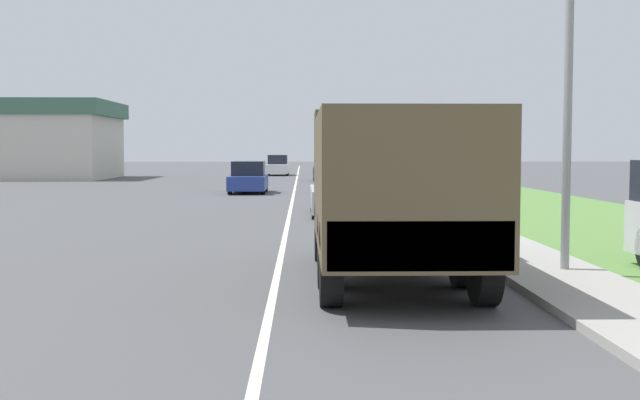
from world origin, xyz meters
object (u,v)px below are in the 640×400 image
at_px(car_third_ahead, 327,170).
at_px(car_fourth_ahead, 278,166).
at_px(car_second_ahead, 248,179).
at_px(military_truck, 391,183).
at_px(car_nearest_ahead, 342,193).

xyz_separation_m(car_third_ahead, car_fourth_ahead, (-3.61, 10.84, 0.01)).
bearing_deg(car_second_ahead, car_fourth_ahead, 88.65).
bearing_deg(military_truck, car_second_ahead, 98.93).
xyz_separation_m(military_truck, car_third_ahead, (0.21, 39.79, -0.86)).
bearing_deg(car_nearest_ahead, car_third_ahead, 89.20).
height_order(military_truck, car_nearest_ahead, military_truck).
bearing_deg(car_third_ahead, car_nearest_ahead, -90.80).
height_order(car_nearest_ahead, car_fourth_ahead, car_fourth_ahead).
xyz_separation_m(car_second_ahead, car_third_ahead, (4.20, 14.39, 0.03)).
distance_m(car_nearest_ahead, car_third_ahead, 27.08).
distance_m(military_truck, car_third_ahead, 39.80).
height_order(military_truck, car_second_ahead, military_truck).
bearing_deg(car_nearest_ahead, car_second_ahead, 106.78).
height_order(car_nearest_ahead, car_second_ahead, car_nearest_ahead).
distance_m(car_nearest_ahead, car_second_ahead, 13.25).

